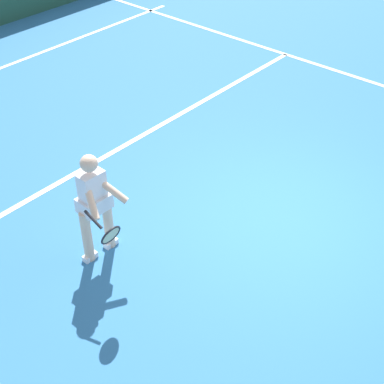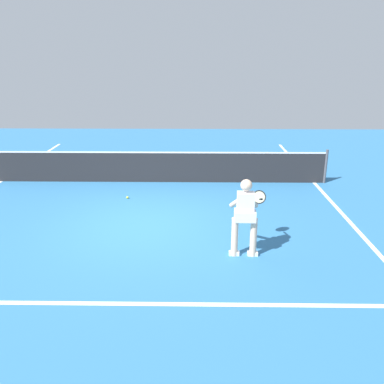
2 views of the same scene
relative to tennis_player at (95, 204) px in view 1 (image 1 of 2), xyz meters
name	(u,v)px [view 1 (image 1 of 2)]	position (x,y,z in m)	size (l,w,h in m)	color
ground_plane	(283,220)	(-2.17, 1.45, -0.85)	(25.66, 25.66, 0.00)	teal
service_line_marking	(130,142)	(-2.17, -1.69, -0.84)	(9.68, 0.10, 0.01)	white
tennis_player	(95,204)	(0.00, 0.00, 0.00)	(0.79, 0.92, 1.55)	beige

